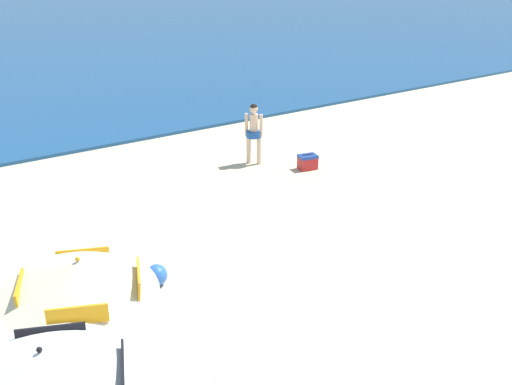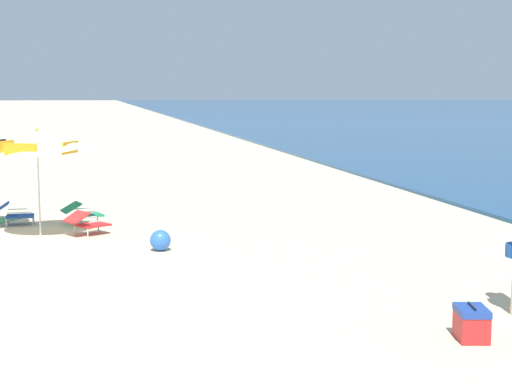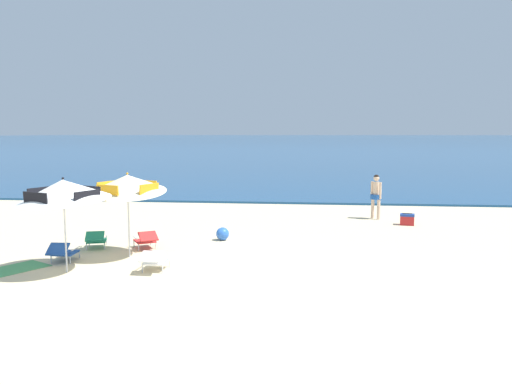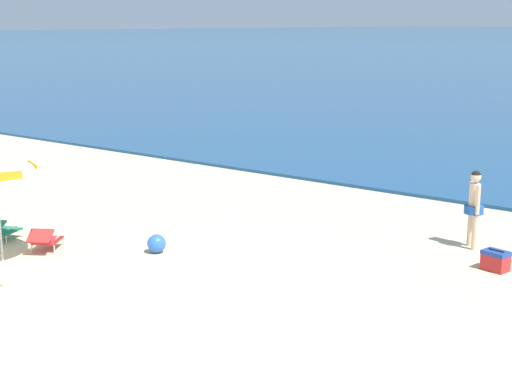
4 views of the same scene
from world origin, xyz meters
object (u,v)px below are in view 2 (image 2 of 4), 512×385
(cooler_box, at_px, (471,323))
(lounge_chair_beside_umbrella, at_px, (82,212))
(beach_umbrella_striped_main, at_px, (37,142))
(lounge_chair_facing_sea, at_px, (87,222))
(beach_ball, at_px, (160,240))
(lounge_chair_under_umbrella, at_px, (13,213))

(cooler_box, bearing_deg, lounge_chair_beside_umbrella, -153.39)
(beach_umbrella_striped_main, bearing_deg, lounge_chair_facing_sea, 82.40)
(lounge_chair_beside_umbrella, xyz_separation_m, lounge_chair_facing_sea, (1.41, 0.13, 0.00))
(beach_umbrella_striped_main, xyz_separation_m, beach_ball, (2.08, 2.34, -1.75))
(beach_ball, bearing_deg, beach_umbrella_striped_main, -131.74)
(lounge_chair_facing_sea, relative_size, beach_ball, 2.57)
(lounge_chair_under_umbrella, relative_size, beach_ball, 2.31)
(lounge_chair_under_umbrella, xyz_separation_m, beach_ball, (3.58, 3.03, -0.07))
(lounge_chair_under_umbrella, bearing_deg, lounge_chair_beside_umbrella, 82.12)
(lounge_chair_facing_sea, xyz_separation_m, beach_ball, (1.96, 1.37, -0.07))
(lounge_chair_beside_umbrella, height_order, cooler_box, lounge_chair_beside_umbrella)
(beach_umbrella_striped_main, bearing_deg, lounge_chair_under_umbrella, -155.16)
(beach_umbrella_striped_main, height_order, lounge_chair_facing_sea, beach_umbrella_striped_main)
(lounge_chair_beside_umbrella, relative_size, beach_ball, 2.52)
(lounge_chair_facing_sea, height_order, cooler_box, lounge_chair_facing_sea)
(lounge_chair_under_umbrella, distance_m, cooler_box, 11.53)
(lounge_chair_beside_umbrella, relative_size, lounge_chair_facing_sea, 0.98)
(beach_umbrella_striped_main, xyz_separation_m, lounge_chair_facing_sea, (0.13, 0.96, -1.68))
(cooler_box, bearing_deg, lounge_chair_under_umbrella, -147.05)
(lounge_chair_facing_sea, distance_m, beach_ball, 2.39)
(lounge_chair_under_umbrella, bearing_deg, beach_ball, 40.23)
(lounge_chair_under_umbrella, bearing_deg, beach_umbrella_striped_main, 24.84)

